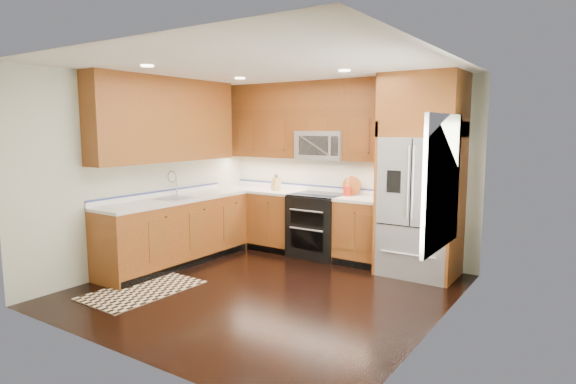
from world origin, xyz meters
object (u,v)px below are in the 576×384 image
Objects in this scene: rug at (143,290)px; knife_block at (276,184)px; range at (318,225)px; refrigerator at (421,176)px; utensil_crock at (347,189)px.

knife_block is (0.17, 2.51, 1.04)m from rug.
refrigerator reaches higher than range.
knife_block is at bearing 87.72° from rug.
range is at bearing -170.24° from utensil_crock.
knife_block reaches higher than range.
rug is at bearing -93.98° from knife_block.
knife_block is at bearing 178.23° from range.
utensil_crock is at bearing 2.44° from knife_block.
utensil_crock is (1.22, 0.05, 0.01)m from knife_block.
range is 3.03× the size of utensil_crock.
refrigerator is 2.34m from knife_block.
range is 0.96m from knife_block.
rug is (-2.50, -2.45, -1.30)m from refrigerator.
refrigerator is 1.14m from utensil_crock.
refrigerator reaches higher than rug.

